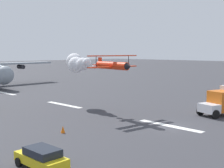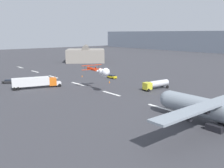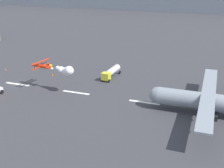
{
  "view_description": "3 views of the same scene",
  "coord_description": "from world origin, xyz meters",
  "px_view_note": "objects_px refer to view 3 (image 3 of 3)",
  "views": [
    {
      "loc": [
        -19.05,
        28.45,
        8.21
      ],
      "look_at": [
        8.46,
        0.54,
        4.07
      ],
      "focal_mm": 49.89,
      "sensor_mm": 36.0,
      "label": 1
    },
    {
      "loc": [
        76.76,
        -47.44,
        18.21
      ],
      "look_at": [
        17.9,
        1.47,
        2.57
      ],
      "focal_mm": 39.95,
      "sensor_mm": 36.0,
      "label": 2
    },
    {
      "loc": [
        54.1,
        -68.16,
        31.91
      ],
      "look_at": [
        29.91,
        0.0,
        3.9
      ],
      "focal_mm": 47.62,
      "sensor_mm": 36.0,
      "label": 3
    }
  ],
  "objects_px": {
    "stunt_biplane_red": "(62,70)",
    "airport_staff_sedan": "(45,65)",
    "traffic_cone_far": "(52,75)",
    "traffic_cone_near": "(6,69)",
    "fuel_tanker_truck": "(111,72)",
    "cargo_transport_plane": "(202,100)"
  },
  "relations": [
    {
      "from": "traffic_cone_near",
      "to": "traffic_cone_far",
      "type": "height_order",
      "value": "same"
    },
    {
      "from": "stunt_biplane_red",
      "to": "airport_staff_sedan",
      "type": "relative_size",
      "value": 3.38
    },
    {
      "from": "traffic_cone_near",
      "to": "airport_staff_sedan",
      "type": "bearing_deg",
      "value": 34.72
    },
    {
      "from": "cargo_transport_plane",
      "to": "traffic_cone_far",
      "type": "bearing_deg",
      "value": 165.82
    },
    {
      "from": "stunt_biplane_red",
      "to": "traffic_cone_near",
      "type": "height_order",
      "value": "stunt_biplane_red"
    },
    {
      "from": "airport_staff_sedan",
      "to": "traffic_cone_far",
      "type": "relative_size",
      "value": 5.76
    },
    {
      "from": "airport_staff_sedan",
      "to": "traffic_cone_near",
      "type": "relative_size",
      "value": 5.76
    },
    {
      "from": "cargo_transport_plane",
      "to": "fuel_tanker_truck",
      "type": "distance_m",
      "value": 33.13
    },
    {
      "from": "cargo_transport_plane",
      "to": "traffic_cone_far",
      "type": "distance_m",
      "value": 48.43
    },
    {
      "from": "traffic_cone_near",
      "to": "traffic_cone_far",
      "type": "distance_m",
      "value": 17.56
    },
    {
      "from": "cargo_transport_plane",
      "to": "stunt_biplane_red",
      "type": "height_order",
      "value": "cargo_transport_plane"
    },
    {
      "from": "stunt_biplane_red",
      "to": "fuel_tanker_truck",
      "type": "distance_m",
      "value": 18.35
    },
    {
      "from": "stunt_biplane_red",
      "to": "traffic_cone_far",
      "type": "bearing_deg",
      "value": 132.03
    },
    {
      "from": "fuel_tanker_truck",
      "to": "airport_staff_sedan",
      "type": "distance_m",
      "value": 25.1
    },
    {
      "from": "stunt_biplane_red",
      "to": "traffic_cone_near",
      "type": "xyz_separation_m",
      "value": [
        -27.18,
        10.01,
        -6.07
      ]
    },
    {
      "from": "fuel_tanker_truck",
      "to": "traffic_cone_far",
      "type": "bearing_deg",
      "value": -165.26
    },
    {
      "from": "stunt_biplane_red",
      "to": "traffic_cone_far",
      "type": "relative_size",
      "value": 19.47
    },
    {
      "from": "traffic_cone_far",
      "to": "airport_staff_sedan",
      "type": "bearing_deg",
      "value": 134.63
    },
    {
      "from": "fuel_tanker_truck",
      "to": "traffic_cone_near",
      "type": "xyz_separation_m",
      "value": [
        -35.82,
        -5.48,
        -1.38
      ]
    },
    {
      "from": "cargo_transport_plane",
      "to": "traffic_cone_near",
      "type": "height_order",
      "value": "cargo_transport_plane"
    },
    {
      "from": "stunt_biplane_red",
      "to": "airport_staff_sedan",
      "type": "xyz_separation_m",
      "value": [
        -16.37,
        17.51,
        -5.64
      ]
    },
    {
      "from": "fuel_tanker_truck",
      "to": "airport_staff_sedan",
      "type": "relative_size",
      "value": 2.35
    }
  ]
}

